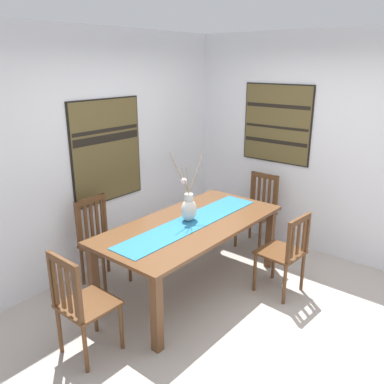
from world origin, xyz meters
TOP-DOWN VIEW (x-y plane):
  - ground_plane at (0.00, 0.00)m, footprint 6.40×6.40m
  - wall_back at (0.00, 1.86)m, footprint 6.40×0.12m
  - wall_side at (1.86, 0.00)m, footprint 0.12×6.40m
  - dining_table at (0.10, 0.65)m, footprint 2.06×0.99m
  - table_runner at (0.10, 0.65)m, footprint 1.90×0.36m
  - centerpiece_vase at (0.12, 0.69)m, footprint 0.37×0.19m
  - chair_0 at (-0.42, 1.49)m, footprint 0.44×0.44m
  - chair_1 at (-1.26, 0.66)m, footprint 0.43×0.43m
  - chair_2 at (0.64, -0.16)m, footprint 0.45×0.45m
  - chair_3 at (1.49, 0.65)m, footprint 0.42×0.42m
  - painting_on_back_wall at (-0.02, 1.79)m, footprint 0.97×0.05m
  - painting_on_side_wall at (1.79, 0.62)m, footprint 0.05×0.94m

SIDE VIEW (x-z plane):
  - ground_plane at x=0.00m, z-range -0.03..0.00m
  - chair_2 at x=0.64m, z-range 0.02..0.92m
  - chair_1 at x=-1.26m, z-range 0.02..0.97m
  - chair_3 at x=1.49m, z-range 0.02..0.98m
  - chair_0 at x=-0.42m, z-range 0.02..0.98m
  - dining_table at x=0.10m, z-range 0.28..1.04m
  - table_runner at x=0.10m, z-range 0.76..0.76m
  - centerpiece_vase at x=0.12m, z-range 0.53..1.28m
  - wall_back at x=0.00m, z-range 0.00..2.70m
  - wall_side at x=1.86m, z-range 0.00..2.70m
  - painting_on_back_wall at x=-0.02m, z-range 0.79..1.96m
  - painting_on_side_wall at x=1.79m, z-range 1.09..2.08m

